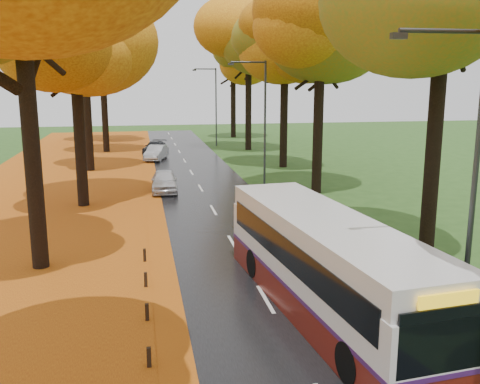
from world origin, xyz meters
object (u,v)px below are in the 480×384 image
object	(u,v)px
streetlamp_mid	(261,114)
car_silver	(156,153)
bus	(326,263)
streetlamp_far	(214,101)
streetlamp_near	(466,170)
car_dark	(155,147)
car_white	(164,181)

from	to	relation	value
streetlamp_mid	car_silver	size ratio (longest dim) A/B	2.09
bus	streetlamp_far	bearing A→B (deg)	80.73
streetlamp_near	streetlamp_far	xyz separation A→B (m)	(0.00, 44.00, 0.00)
car_dark	streetlamp_mid	bearing A→B (deg)	-52.59
streetlamp_mid	car_white	xyz separation A→B (m)	(-6.26, -0.68, -4.01)
car_white	streetlamp_near	bearing A→B (deg)	-71.72
streetlamp_mid	car_silver	world-z (taller)	streetlamp_mid
streetlamp_mid	car_white	world-z (taller)	streetlamp_mid
streetlamp_far	car_silver	xyz separation A→B (m)	(-6.30, -9.18, -4.04)
car_white	car_dark	distance (m)	17.90
streetlamp_far	bus	distance (m)	41.40
bus	car_white	world-z (taller)	bus
bus	car_silver	world-z (taller)	bus
car_white	car_silver	world-z (taller)	car_white
car_white	car_silver	bearing A→B (deg)	92.05
streetlamp_near	car_dark	bearing A→B (deg)	99.12
streetlamp_near	streetlamp_far	world-z (taller)	same
streetlamp_mid	car_white	size ratio (longest dim) A/B	2.06
car_white	bus	bearing A→B (deg)	-76.39
car_white	car_dark	xyz separation A→B (m)	(-0.03, 17.90, -0.10)
streetlamp_near	streetlamp_far	distance (m)	44.00
streetlamp_far	car_white	xyz separation A→B (m)	(-6.26, -22.68, -4.01)
streetlamp_mid	bus	bearing A→B (deg)	-97.21
car_silver	car_dark	distance (m)	4.40
streetlamp_near	streetlamp_mid	world-z (taller)	same
streetlamp_near	car_white	size ratio (longest dim) A/B	2.06
streetlamp_mid	car_white	distance (m)	7.47
streetlamp_far	car_silver	distance (m)	11.85
streetlamp_far	car_white	size ratio (longest dim) A/B	2.06
streetlamp_far	streetlamp_near	bearing A→B (deg)	-90.00
streetlamp_near	car_white	xyz separation A→B (m)	(-6.26, 21.32, -4.01)
streetlamp_far	car_dark	xyz separation A→B (m)	(-6.30, -4.78, -4.11)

